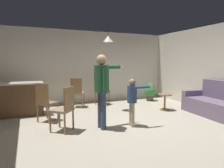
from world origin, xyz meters
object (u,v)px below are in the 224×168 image
object	(u,v)px
side_table_by_couch	(165,100)
dining_chair_by_counter	(101,89)
couch_floral	(215,104)
kitchen_counter	(21,99)
dining_chair_spare	(65,107)
person_child	(132,97)
dining_chair_centre_back	(77,92)
potted_plant_corner	(150,91)
person_adult	(102,83)
spare_remote_on_table	(163,93)
dining_chair_near_wall	(46,101)

from	to	relation	value
side_table_by_couch	dining_chair_by_counter	bearing A→B (deg)	133.10
couch_floral	kitchen_counter	size ratio (longest dim) A/B	1.49
kitchen_counter	dining_chair_spare	distance (m)	2.09
dining_chair_by_counter	dining_chair_spare	distance (m)	2.93
person_child	dining_chair_centre_back	world-z (taller)	person_child
person_child	potted_plant_corner	distance (m)	3.37
person_child	person_adult	bearing A→B (deg)	-95.74
kitchen_counter	person_adult	distance (m)	2.74
dining_chair_by_counter	spare_remote_on_table	world-z (taller)	dining_chair_by_counter
kitchen_counter	side_table_by_couch	world-z (taller)	kitchen_counter
kitchen_counter	person_adult	size ratio (longest dim) A/B	0.74
couch_floral	person_adult	distance (m)	3.48
couch_floral	spare_remote_on_table	xyz separation A→B (m)	(-0.98, 1.12, 0.21)
dining_chair_spare	potted_plant_corner	distance (m)	4.37
side_table_by_couch	dining_chair_by_counter	xyz separation A→B (m)	(-1.57, 1.68, 0.22)
couch_floral	side_table_by_couch	world-z (taller)	couch_floral
dining_chair_spare	spare_remote_on_table	size ratio (longest dim) A/B	7.69
couch_floral	dining_chair_near_wall	world-z (taller)	same
kitchen_counter	dining_chair_by_counter	size ratio (longest dim) A/B	1.26
couch_floral	person_adult	size ratio (longest dim) A/B	1.10
potted_plant_corner	spare_remote_on_table	xyz separation A→B (m)	(-0.51, -1.49, 0.15)
kitchen_counter	person_child	world-z (taller)	person_child
potted_plant_corner	kitchen_counter	bearing A→B (deg)	-175.81
person_child	spare_remote_on_table	distance (m)	1.99
person_adult	dining_chair_spare	world-z (taller)	person_adult
kitchen_counter	potted_plant_corner	size ratio (longest dim) A/B	1.77
dining_chair_by_counter	potted_plant_corner	size ratio (longest dim) A/B	1.40
side_table_by_couch	person_adult	xyz separation A→B (m)	(-2.45, -0.84, 0.73)
dining_chair_centre_back	potted_plant_corner	bearing A→B (deg)	26.73
dining_chair_by_counter	dining_chair_centre_back	xyz separation A→B (m)	(-0.91, -0.19, 0.00)
couch_floral	person_child	bearing A→B (deg)	93.47
couch_floral	dining_chair_spare	world-z (taller)	same
dining_chair_near_wall	couch_floral	bearing A→B (deg)	28.80
side_table_by_couch	couch_floral	bearing A→B (deg)	-49.34
person_adult	person_child	world-z (taller)	person_adult
dining_chair_by_counter	dining_chair_spare	size ratio (longest dim) A/B	1.00
side_table_by_couch	person_child	world-z (taller)	person_child
person_adult	spare_remote_on_table	size ratio (longest dim) A/B	13.10
side_table_by_couch	spare_remote_on_table	size ratio (longest dim) A/B	4.00
person_child	spare_remote_on_table	bearing A→B (deg)	126.40
couch_floral	dining_chair_near_wall	bearing A→B (deg)	79.78
person_adult	dining_chair_spare	size ratio (longest dim) A/B	1.70
dining_chair_spare	potted_plant_corner	bearing A→B (deg)	-18.05
spare_remote_on_table	dining_chair_by_counter	bearing A→B (deg)	132.92
dining_chair_near_wall	dining_chair_spare	xyz separation A→B (m)	(0.32, -0.90, 0.00)
side_table_by_couch	dining_chair_centre_back	bearing A→B (deg)	149.01
person_adult	dining_chair_near_wall	world-z (taller)	person_adult
person_child	dining_chair_spare	distance (m)	1.58
dining_chair_near_wall	dining_chair_centre_back	xyz separation A→B (m)	(1.13, 1.28, 0.00)
side_table_by_couch	dining_chair_spare	distance (m)	3.37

